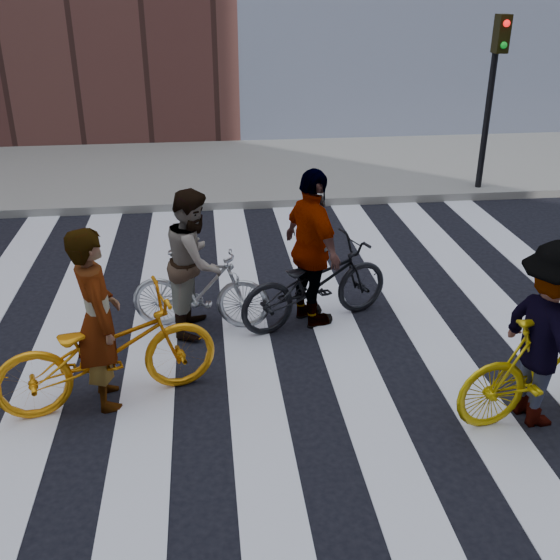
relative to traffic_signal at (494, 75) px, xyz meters
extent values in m
plane|color=black|center=(-4.40, -5.32, -2.28)|extent=(100.00, 100.00, 0.00)
cube|color=gray|center=(-4.40, 2.18, -2.20)|extent=(100.00, 5.00, 0.15)
cube|color=white|center=(-7.15, -5.32, -2.27)|extent=(0.55, 10.00, 0.01)
cube|color=white|center=(-6.05, -5.32, -2.27)|extent=(0.55, 10.00, 0.01)
cube|color=white|center=(-4.95, -5.32, -2.27)|extent=(0.55, 10.00, 0.01)
cube|color=white|center=(-3.85, -5.32, -2.27)|extent=(0.55, 10.00, 0.01)
cube|color=white|center=(-2.75, -5.32, -2.27)|extent=(0.55, 10.00, 0.01)
cube|color=white|center=(-1.65, -5.32, -2.27)|extent=(0.55, 10.00, 0.01)
cylinder|color=black|center=(0.00, 0.08, -0.68)|extent=(0.12, 0.12, 3.20)
cube|color=black|center=(0.00, -0.07, 0.72)|extent=(0.22, 0.28, 0.65)
sphere|color=red|center=(0.00, -0.22, 0.90)|extent=(0.12, 0.12, 0.12)
sphere|color=#0CCC26|center=(0.00, -0.22, 0.54)|extent=(0.12, 0.12, 0.12)
imported|color=orange|center=(-6.39, -6.17, -1.71)|extent=(2.29, 1.32, 1.14)
imported|color=#A9ADB3|center=(-5.47, -4.74, -1.78)|extent=(1.73, 0.75, 1.00)
imported|color=gold|center=(-2.24, -6.96, -1.72)|extent=(1.91, 0.80, 1.11)
imported|color=black|center=(-4.08, -4.77, -1.76)|extent=(2.11, 1.35, 1.05)
imported|color=slate|center=(-6.44, -6.17, -1.35)|extent=(0.62, 0.78, 1.86)
imported|color=slate|center=(-5.52, -4.74, -1.40)|extent=(0.80, 0.95, 1.75)
imported|color=slate|center=(-2.29, -6.96, -1.37)|extent=(0.85, 1.27, 1.82)
imported|color=slate|center=(-4.13, -4.77, -1.31)|extent=(0.84, 1.24, 1.95)
camera|label=1|loc=(-5.36, -11.87, 1.62)|focal=42.00mm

